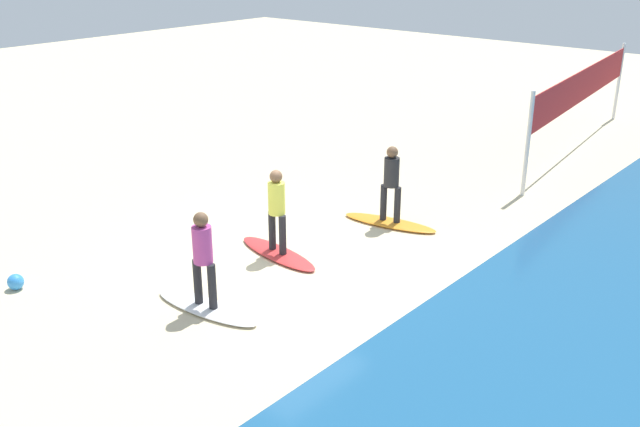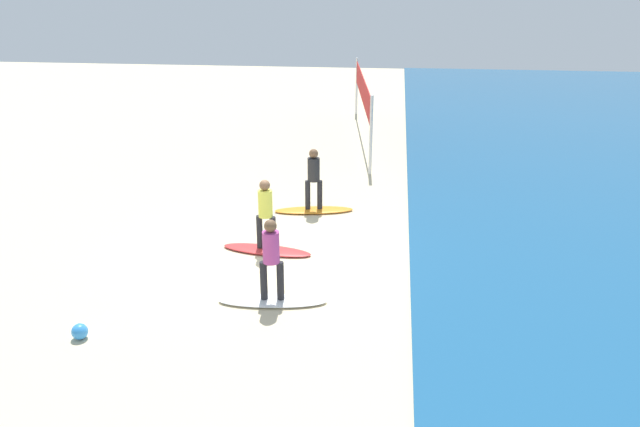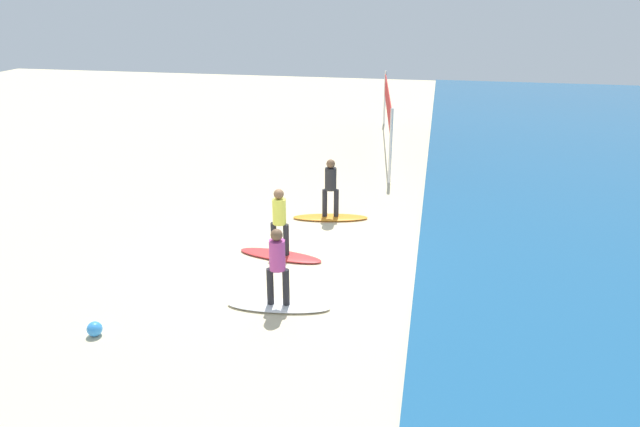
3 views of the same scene
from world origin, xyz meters
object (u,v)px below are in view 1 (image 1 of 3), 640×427
object	(u,v)px
surfboard_red	(278,253)
surfer_red	(277,205)
surfboard_white	(206,307)
beach_ball	(16,282)
surfer_orange	(391,179)
surfer_white	(203,253)
surfboard_orange	(390,223)
volleyball_net	(584,89)

from	to	relation	value
surfboard_red	surfer_red	distance (m)	0.99
surfer_red	surfboard_white	bearing A→B (deg)	14.13
surfboard_white	beach_ball	xyz separation A→B (m)	(1.66, -3.10, 0.10)
surfer_orange	surfer_white	size ratio (longest dim) A/B	1.00
surfer_orange	surfboard_white	world-z (taller)	surfer_orange
surfboard_white	beach_ball	world-z (taller)	beach_ball
surfboard_red	surfer_white	size ratio (longest dim) A/B	1.28
surfboard_orange	volleyball_net	size ratio (longest dim) A/B	0.23
surfboard_orange	beach_ball	bearing A→B (deg)	-126.54
surfer_red	surfboard_orange	bearing A→B (deg)	164.75
volleyball_net	surfboard_orange	bearing A→B (deg)	-5.77
surfboard_red	surfboard_orange	bearing A→B (deg)	82.84
surfer_red	volleyball_net	xyz separation A→B (m)	(-10.72, 1.55, 0.75)
surfboard_white	volleyball_net	bearing A→B (deg)	79.93
volleyball_net	surfboard_white	bearing A→B (deg)	-4.21
surfer_white	surfboard_white	bearing A→B (deg)	0.00
volleyball_net	beach_ball	size ratio (longest dim) A/B	31.71
surfer_orange	surfer_red	bearing A→B (deg)	-15.25
surfboard_red	surfer_red	world-z (taller)	surfer_red
surfboard_red	beach_ball	world-z (taller)	beach_ball
surfer_white	volleyball_net	size ratio (longest dim) A/B	0.18
surfer_orange	beach_ball	world-z (taller)	surfer_orange
surfer_red	volleyball_net	bearing A→B (deg)	171.80
volleyball_net	beach_ball	bearing A→B (deg)	-15.42
surfer_orange	surfer_red	xyz separation A→B (m)	(2.69, -0.73, 0.00)
surfer_red	surfer_white	size ratio (longest dim) A/B	1.00
surfboard_orange	surfer_red	size ratio (longest dim) A/B	1.28
surfer_red	volleyball_net	distance (m)	10.86
surfboard_white	surfer_red	bearing A→B (deg)	98.27
surfboard_orange	surfboard_white	distance (m)	5.02
beach_ball	surfboard_red	bearing A→B (deg)	147.80
surfer_red	surfer_white	distance (m)	2.40
surfboard_orange	surfboard_white	world-z (taller)	same
surfboard_white	volleyball_net	size ratio (longest dim) A/B	0.23
surfboard_orange	volleyball_net	world-z (taller)	volleyball_net
surfer_orange	volleyball_net	world-z (taller)	volleyball_net
surfer_white	beach_ball	world-z (taller)	surfer_white
surfboard_white	volleyball_net	world-z (taller)	volleyball_net
surfer_orange	beach_ball	size ratio (longest dim) A/B	5.75
surfboard_orange	surfer_red	xyz separation A→B (m)	(2.69, -0.73, 0.99)
surfboard_red	surfboard_white	size ratio (longest dim) A/B	1.00
surfboard_red	volleyball_net	bearing A→B (deg)	89.88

